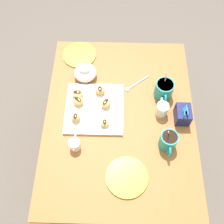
# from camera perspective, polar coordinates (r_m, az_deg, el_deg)

# --- Properties ---
(ground_plane) EXTENTS (8.00, 8.00, 0.00)m
(ground_plane) POSITION_cam_1_polar(r_m,az_deg,el_deg) (1.98, 1.12, -10.84)
(ground_plane) COLOR #665B51
(dining_table) EXTENTS (0.99, 0.75, 0.72)m
(dining_table) POSITION_cam_1_polar(r_m,az_deg,el_deg) (1.44, 1.52, -3.65)
(dining_table) COLOR #A36633
(dining_table) RESTS_ON ground_plane
(pastry_plate_square) EXTENTS (0.29, 0.29, 0.02)m
(pastry_plate_square) POSITION_cam_1_polar(r_m,az_deg,el_deg) (1.33, -3.84, 0.76)
(pastry_plate_square) COLOR white
(pastry_plate_square) RESTS_ON dining_table
(coffee_mug_teal_left) EXTENTS (0.13, 0.09, 0.14)m
(coffee_mug_teal_left) POSITION_cam_1_polar(r_m,az_deg,el_deg) (1.36, 11.21, 4.84)
(coffee_mug_teal_left) COLOR teal
(coffee_mug_teal_left) RESTS_ON dining_table
(coffee_mug_teal_right) EXTENTS (0.12, 0.08, 0.14)m
(coffee_mug_teal_right) POSITION_cam_1_polar(r_m,az_deg,el_deg) (1.23, 12.12, -6.12)
(coffee_mug_teal_right) COLOR teal
(coffee_mug_teal_right) RESTS_ON dining_table
(cream_pitcher_white) EXTENTS (0.10, 0.06, 0.07)m
(cream_pitcher_white) POSITION_cam_1_polar(r_m,az_deg,el_deg) (1.31, 10.80, 0.69)
(cream_pitcher_white) COLOR white
(cream_pitcher_white) RESTS_ON dining_table
(sugar_caddy) EXTENTS (0.09, 0.07, 0.11)m
(sugar_caddy) POSITION_cam_1_polar(r_m,az_deg,el_deg) (1.32, 15.10, -0.66)
(sugar_caddy) COLOR #191E51
(sugar_caddy) RESTS_ON dining_table
(ice_cream_bowl) EXTENTS (0.12, 0.12, 0.09)m
(ice_cream_bowl) POSITION_cam_1_polar(r_m,az_deg,el_deg) (1.42, -5.84, 8.60)
(ice_cream_bowl) COLOR white
(ice_cream_bowl) RESTS_ON dining_table
(chocolate_sauce_pitcher) EXTENTS (0.09, 0.05, 0.06)m
(chocolate_sauce_pitcher) POSITION_cam_1_polar(r_m,az_deg,el_deg) (1.23, -8.11, -6.94)
(chocolate_sauce_pitcher) COLOR white
(chocolate_sauce_pitcher) RESTS_ON dining_table
(saucer_lime_left) EXTENTS (0.19, 0.19, 0.01)m
(saucer_lime_left) POSITION_cam_1_polar(r_m,az_deg,el_deg) (1.20, 3.23, -13.93)
(saucer_lime_left) COLOR #9EC633
(saucer_lime_left) RESTS_ON dining_table
(saucer_lime_right) EXTENTS (0.19, 0.19, 0.01)m
(saucer_lime_right) POSITION_cam_1_polar(r_m,az_deg,el_deg) (1.55, -7.06, 12.20)
(saucer_lime_right) COLOR #9EC633
(saucer_lime_right) RESTS_ON dining_table
(loose_spoon_near_saucer) EXTENTS (0.11, 0.13, 0.01)m
(loose_spoon_near_saucer) POSITION_cam_1_polar(r_m,az_deg,el_deg) (1.41, 4.84, 5.87)
(loose_spoon_near_saucer) COLOR silver
(loose_spoon_near_saucer) RESTS_ON dining_table
(beignet_0) EXTENTS (0.06, 0.06, 0.04)m
(beignet_0) POSITION_cam_1_polar(r_m,az_deg,el_deg) (1.28, -7.89, -1.26)
(beignet_0) COLOR #E5B260
(beignet_0) RESTS_ON pastry_plate_square
(chocolate_drizzle_0) EXTENTS (0.03, 0.02, 0.00)m
(chocolate_drizzle_0) POSITION_cam_1_polar(r_m,az_deg,el_deg) (1.26, -8.00, -0.83)
(chocolate_drizzle_0) COLOR #381E11
(chocolate_drizzle_0) RESTS_ON beignet_0
(beignet_1) EXTENTS (0.05, 0.06, 0.03)m
(beignet_1) POSITION_cam_1_polar(r_m,az_deg,el_deg) (1.26, -1.60, -2.45)
(beignet_1) COLOR #E5B260
(beignet_1) RESTS_ON pastry_plate_square
(chocolate_drizzle_1) EXTENTS (0.03, 0.02, 0.00)m
(chocolate_drizzle_1) POSITION_cam_1_polar(r_m,az_deg,el_deg) (1.25, -1.62, -2.11)
(chocolate_drizzle_1) COLOR #381E11
(chocolate_drizzle_1) RESTS_ON beignet_1
(beignet_2) EXTENTS (0.07, 0.07, 0.03)m
(beignet_2) POSITION_cam_1_polar(r_m,az_deg,el_deg) (1.35, -7.50, 3.93)
(beignet_2) COLOR #E5B260
(beignet_2) RESTS_ON pastry_plate_square
(chocolate_drizzle_2) EXTENTS (0.02, 0.04, 0.00)m
(chocolate_drizzle_2) POSITION_cam_1_polar(r_m,az_deg,el_deg) (1.34, -7.59, 4.34)
(chocolate_drizzle_2) COLOR #381E11
(chocolate_drizzle_2) RESTS_ON beignet_2
(beignet_3) EXTENTS (0.06, 0.05, 0.04)m
(beignet_3) POSITION_cam_1_polar(r_m,az_deg,el_deg) (1.31, -1.39, 1.85)
(beignet_3) COLOR #E5B260
(beignet_3) RESTS_ON pastry_plate_square
(chocolate_drizzle_3) EXTENTS (0.04, 0.03, 0.00)m
(chocolate_drizzle_3) POSITION_cam_1_polar(r_m,az_deg,el_deg) (1.29, -1.41, 2.33)
(chocolate_drizzle_3) COLOR #381E11
(chocolate_drizzle_3) RESTS_ON beignet_3
(beignet_4) EXTENTS (0.06, 0.06, 0.04)m
(beignet_4) POSITION_cam_1_polar(r_m,az_deg,el_deg) (1.35, -2.61, 4.63)
(beignet_4) COLOR #E5B260
(beignet_4) RESTS_ON pastry_plate_square
(chocolate_drizzle_4) EXTENTS (0.03, 0.02, 0.00)m
(chocolate_drizzle_4) POSITION_cam_1_polar(r_m,az_deg,el_deg) (1.33, -2.65, 5.12)
(chocolate_drizzle_4) COLOR #381E11
(chocolate_drizzle_4) RESTS_ON beignet_4
(beignet_5) EXTENTS (0.07, 0.07, 0.04)m
(beignet_5) POSITION_cam_1_polar(r_m,az_deg,el_deg) (1.33, -7.34, 2.37)
(beignet_5) COLOR #E5B260
(beignet_5) RESTS_ON pastry_plate_square
(chocolate_drizzle_5) EXTENTS (0.04, 0.04, 0.00)m
(chocolate_drizzle_5) POSITION_cam_1_polar(r_m,az_deg,el_deg) (1.31, -7.44, 2.85)
(chocolate_drizzle_5) COLOR #381E11
(chocolate_drizzle_5) RESTS_ON beignet_5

